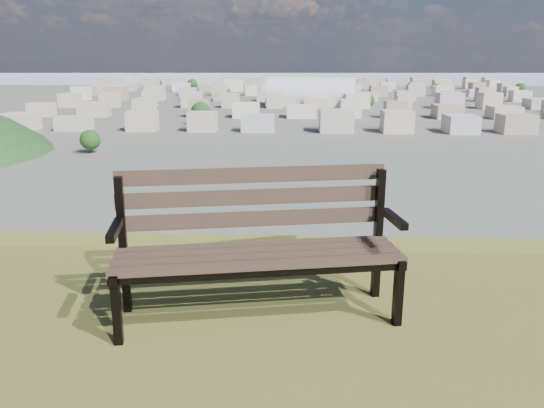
{
  "coord_description": "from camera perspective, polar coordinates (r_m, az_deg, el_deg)",
  "views": [
    {
      "loc": [
        0.17,
        -0.85,
        26.8
      ],
      "look_at": [
        -0.09,
        4.59,
        25.3
      ],
      "focal_mm": 35.0,
      "sensor_mm": 36.0,
      "label": 1
    }
  ],
  "objects": [
    {
      "name": "park_bench",
      "position": [
        3.76,
        -1.67,
        -3.47
      ],
      "size": [
        2.05,
        0.98,
        1.03
      ],
      "rotation": [
        0.0,
        0.0,
        0.18
      ],
      "color": "#423426",
      "rests_on": "hilltop_mesa"
    },
    {
      "name": "arena",
      "position": [
        319.19,
        4.24,
        11.46
      ],
      "size": [
        53.9,
        29.81,
        21.53
      ],
      "rotation": [
        0.0,
        0.0,
        -0.17
      ],
      "color": "#BBBCB7",
      "rests_on": "ground"
    },
    {
      "name": "city_blocks",
      "position": [
        395.98,
        2.72,
        12.01
      ],
      "size": [
        395.0,
        361.0,
        7.0
      ],
      "color": "beige",
      "rests_on": "ground"
    },
    {
      "name": "city_trees",
      "position": [
        321.7,
        -2.09,
        11.47
      ],
      "size": [
        406.52,
        387.2,
        9.98
      ],
      "color": "black",
      "rests_on": "ground"
    },
    {
      "name": "bay_water",
      "position": [
        901.25,
        2.76,
        13.68
      ],
      "size": [
        2400.0,
        700.0,
        0.12
      ],
      "primitive_type": "cube",
      "color": "#94ACBD",
      "rests_on": "ground"
    },
    {
      "name": "far_hills",
      "position": [
        1405.1,
        0.21,
        15.34
      ],
      "size": [
        2050.0,
        340.0,
        60.0
      ],
      "color": "#969DBA",
      "rests_on": "ground"
    }
  ]
}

